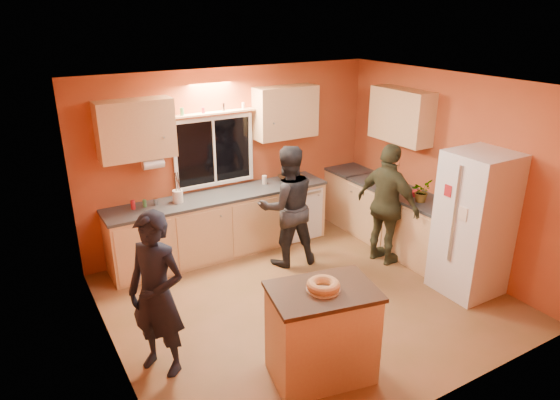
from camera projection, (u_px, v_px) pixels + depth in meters
ground at (306, 300)px, 6.13m from camera, size 4.50×4.50×0.00m
room_shell at (298, 164)px, 5.93m from camera, size 4.54×4.04×2.61m
back_counter at (244, 219)px, 7.34m from camera, size 4.23×0.62×0.90m
right_counter at (400, 220)px, 7.29m from camera, size 0.62×1.84×0.90m
refrigerator at (474, 224)px, 6.05m from camera, size 0.72×0.70×1.80m
island at (322, 332)px, 4.72m from camera, size 1.10×0.85×0.95m
bundt_pastry at (323, 285)px, 4.53m from camera, size 0.31×0.31×0.09m
person_left at (157, 295)px, 4.68m from camera, size 0.68×0.72×1.66m
person_center at (287, 206)px, 6.74m from camera, size 0.93×0.79×1.69m
person_right at (388, 205)px, 6.77m from camera, size 0.58×1.05×1.70m
mixing_bowl at (291, 178)px, 7.52m from camera, size 0.38×0.38×0.09m
utensil_crock at (178, 196)px, 6.70m from camera, size 0.14×0.14×0.17m
potted_plant at (421, 191)px, 6.70m from camera, size 0.34×0.33×0.30m
red_box at (416, 193)px, 6.95m from camera, size 0.19×0.17×0.07m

